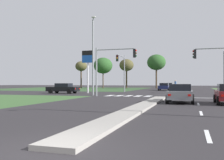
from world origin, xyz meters
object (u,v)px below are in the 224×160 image
at_px(traffic_signal_near_right, 221,62).
at_px(treeline_third, 126,65).
at_px(traffic_signal_near_left, 111,62).
at_px(car_navy_second, 164,87).
at_px(car_black_third, 63,88).
at_px(treeline_near, 81,66).
at_px(street_lamp_second, 93,53).
at_px(car_grey_near, 181,93).
at_px(treeline_fourth, 156,62).
at_px(treeline_second, 103,66).
at_px(pedestrian_at_median, 175,84).
at_px(car_silver_sixth, 169,86).
at_px(fuel_price_totem, 88,62).
at_px(traffic_signal_far_left, 122,67).

height_order(traffic_signal_near_right, treeline_third, treeline_third).
distance_m(traffic_signal_near_left, treeline_third, 40.56).
bearing_deg(car_navy_second, car_black_third, 55.49).
bearing_deg(treeline_near, street_lamp_second, -64.40).
bearing_deg(traffic_signal_near_right, car_black_third, 165.14).
xyz_separation_m(car_grey_near, treeline_fourth, (-8.07, 47.96, 6.08)).
bearing_deg(treeline_second, car_grey_near, -64.19).
relative_size(pedestrian_at_median, treeline_third, 0.24).
distance_m(traffic_signal_near_right, traffic_signal_near_left, 11.75).
distance_m(car_navy_second, treeline_second, 23.24).
height_order(car_navy_second, car_silver_sixth, car_navy_second).
distance_m(car_grey_near, traffic_signal_near_right, 8.91).
xyz_separation_m(traffic_signal_near_left, treeline_third, (-7.92, 39.71, 2.29)).
bearing_deg(treeline_third, car_black_third, -91.73).
xyz_separation_m(fuel_price_totem, treeline_second, (-7.99, 30.28, 1.45)).
height_order(car_grey_near, street_lamp_second, street_lamp_second).
relative_size(pedestrian_at_median, treeline_fourth, 0.21).
xyz_separation_m(car_black_third, treeline_fourth, (8.92, 34.92, 6.08)).
height_order(car_black_third, traffic_signal_near_right, traffic_signal_near_right).
distance_m(car_silver_sixth, treeline_third, 13.30).
bearing_deg(treeline_third, traffic_signal_near_right, -63.65).
xyz_separation_m(car_grey_near, car_black_third, (-16.99, 13.04, 0.00)).
bearing_deg(traffic_signal_near_right, pedestrian_at_median, 107.05).
bearing_deg(car_grey_near, car_black_third, 142.49).
xyz_separation_m(car_navy_second, treeline_near, (-25.28, 17.06, 5.43)).
xyz_separation_m(treeline_second, treeline_fourth, (13.95, 2.43, 0.74)).
xyz_separation_m(street_lamp_second, treeline_third, (-5.23, 38.39, 0.95)).
xyz_separation_m(car_silver_sixth, treeline_near, (-25.23, 5.04, 5.43)).
height_order(pedestrian_at_median, treeline_fourth, treeline_fourth).
height_order(car_silver_sixth, treeline_near, treeline_near).
bearing_deg(car_black_third, street_lamp_second, -123.73).
height_order(traffic_signal_far_left, traffic_signal_near_right, traffic_signal_far_left).
height_order(traffic_signal_far_left, treeline_third, treeline_third).
height_order(car_grey_near, traffic_signal_near_left, traffic_signal_near_left).
bearing_deg(treeline_second, traffic_signal_near_left, -69.79).
relative_size(car_grey_near, car_black_third, 0.91).
height_order(car_silver_sixth, treeline_second, treeline_second).
bearing_deg(car_grey_near, pedestrian_at_median, 94.22).
bearing_deg(traffic_signal_near_right, treeline_third, 116.35).
relative_size(car_navy_second, treeline_second, 0.54).
relative_size(car_silver_sixth, traffic_signal_far_left, 0.71).
bearing_deg(car_black_third, car_grey_near, -127.51).
distance_m(car_silver_sixth, fuel_price_totem, 29.96).
height_order(car_grey_near, car_navy_second, same).
bearing_deg(treeline_near, traffic_signal_near_left, -62.09).
xyz_separation_m(car_navy_second, traffic_signal_near_left, (-3.64, -23.80, 3.13)).
height_order(pedestrian_at_median, treeline_second, treeline_second).
height_order(car_black_third, street_lamp_second, street_lamp_second).
bearing_deg(treeline_fourth, treeline_third, -174.88).
bearing_deg(fuel_price_totem, car_grey_near, -47.37).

